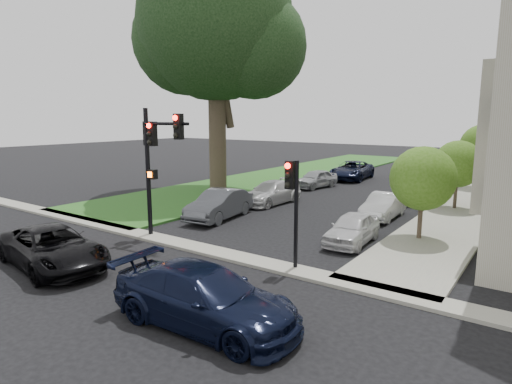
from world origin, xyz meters
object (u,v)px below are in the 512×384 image
Objects in this scene: traffic_signal_secondary at (293,194)px; car_parked_7 at (316,179)px; car_parked_2 at (421,190)px; car_parked_5 at (220,204)px; car_cross_far at (205,297)px; small_tree_b at (458,164)px; car_cross_near at (53,248)px; small_tree_c at (482,146)px; small_tree_a at (423,179)px; eucalyptus at (215,23)px; car_parked_1 at (383,206)px; car_parked_4 at (454,171)px; traffic_signal_main at (155,150)px; car_parked_6 at (271,193)px; car_parked_0 at (352,228)px; car_parked_8 at (352,170)px.

traffic_signal_secondary reaches higher than car_parked_7.
car_parked_2 is 1.07× the size of car_parked_5.
car_cross_far is (0.25, -4.80, -1.92)m from traffic_signal_secondary.
small_tree_b is 13.63m from car_parked_5.
car_cross_near is at bearing -98.76° from car_parked_5.
small_tree_c is 1.24× the size of traffic_signal_secondary.
small_tree_a is at bearing -90.00° from small_tree_b.
car_parked_5 reaches higher than car_cross_near.
traffic_signal_secondary is at bearing -40.82° from eucalyptus.
car_cross_near is 1.05× the size of car_parked_2.
car_parked_1 is 17.55m from car_parked_4.
car_parked_7 is at bearing 10.23° from car_cross_near.
small_tree_b is 0.76× the size of car_cross_far.
small_tree_c is 22.92m from traffic_signal_secondary.
car_parked_6 is (-0.08, 9.23, -3.21)m from traffic_signal_main.
car_parked_2 is 1.05× the size of car_parked_6.
small_tree_b is 1.05× the size of car_parked_0.
car_parked_7 is (-7.50, 6.78, 0.03)m from car_parked_1.
traffic_signal_secondary is 0.83× the size of car_parked_5.
car_cross_far is 11.68m from car_parked_5.
traffic_signal_main is 9.04m from car_parked_0.
traffic_signal_secondary is 8.68m from car_cross_near.
small_tree_b is at bearing -86.33° from car_parked_4.
car_parked_0 is at bearing -31.21° from car_cross_near.
car_parked_8 is at bearing 81.81° from car_parked_5.
car_parked_4 is at bearing 75.42° from traffic_signal_main.
car_parked_1 is at bearing -65.59° from car_parked_8.
small_tree_c reaches higher than traffic_signal_secondary.
car_parked_6 is (-9.64, -4.54, -1.97)m from small_tree_b.
traffic_signal_main reaches higher than small_tree_b.
small_tree_b reaches higher than car_cross_near.
traffic_signal_secondary is at bearing -40.43° from car_parked_5.
car_parked_8 is (-0.04, 12.65, 0.09)m from car_parked_6.
car_parked_1 is (12.75, -1.55, -10.96)m from eucalyptus.
car_cross_far is at bearing -97.02° from car_parked_4.
small_tree_c is 5.53m from car_parked_4.
car_parked_2 is at bearing 88.48° from traffic_signal_secondary.
traffic_signal_main is 6.99m from traffic_signal_secondary.
small_tree_b is 20.99m from car_cross_near.
car_parked_8 is (-0.12, 21.88, -3.12)m from traffic_signal_main.
eucalyptus is 18.06m from small_tree_b.
small_tree_c is at bearing 42.26° from car_parked_7.
car_parked_6 is at bearing 142.13° from car_parked_0.
traffic_signal_main is 1.01× the size of car_parked_8.
eucalyptus is 13.98m from car_parked_5.
traffic_signal_secondary is (-2.68, -6.24, -0.04)m from small_tree_a.
car_parked_0 is 0.76× the size of car_parked_2.
car_cross_far is at bearing -95.03° from small_tree_c.
car_parked_0 is at bearing -46.86° from car_parked_7.
small_tree_b is at bearing 55.25° from traffic_signal_main.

